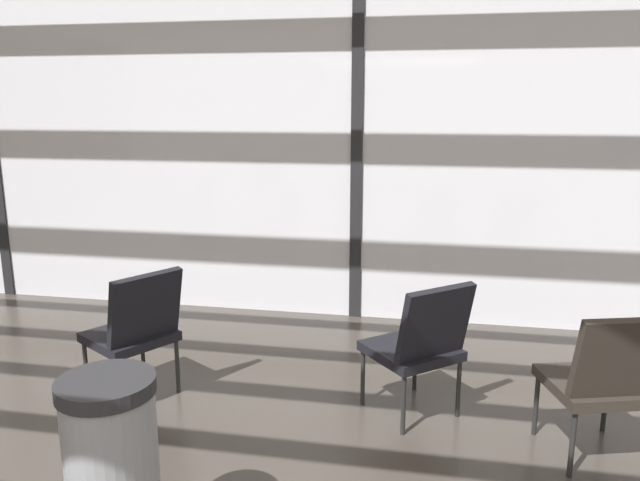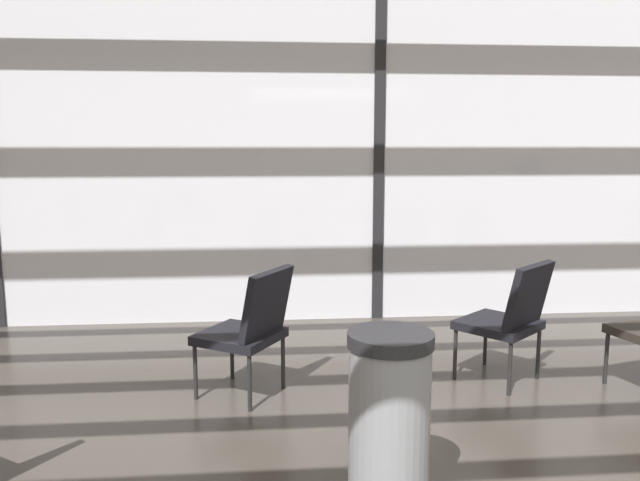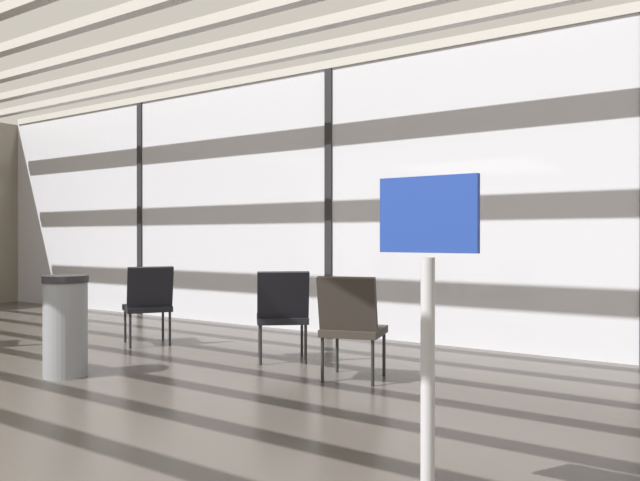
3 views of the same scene
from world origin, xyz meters
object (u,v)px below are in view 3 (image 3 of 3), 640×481
Objects in this scene: lounge_chair_1 at (148,300)px; info_sign at (428,358)px; lounge_chair_5 at (351,321)px; trash_bin at (65,325)px; parked_airplane at (554,200)px; lounge_chair_4 at (282,310)px.

lounge_chair_1 is 4.90m from info_sign.
info_sign reaches higher than lounge_chair_5.
trash_bin is at bearing 13.63° from lounge_chair_5.
parked_airplane is 14.08× the size of lounge_chair_5.
trash_bin is 0.60× the size of info_sign.
lounge_chair_4 reaches higher than trash_bin.
lounge_chair_5 is 0.60× the size of info_sign.
lounge_chair_1 reaches higher than trash_bin.
trash_bin is (-1.94, -8.33, -1.41)m from parked_airplane.
lounge_chair_4 is (-0.79, -6.80, -1.35)m from parked_airplane.
lounge_chair_4 is 1.92m from trash_bin.
lounge_chair_4 is at bearing -96.60° from parked_airplane.
info_sign is at bearing 112.41° from lounge_chair_5.
parked_airplane reaches higher than lounge_chair_5.
parked_airplane is at bearing -168.99° from lounge_chair_1.
lounge_chair_4 is at bearing -34.37° from lounge_chair_5.
parked_airplane is at bearing 76.88° from trash_bin.
lounge_chair_4 is 1.01m from lounge_chair_5.
info_sign is (1.78, -9.12, -1.16)m from parked_airplane.
lounge_chair_1 is 1.00× the size of lounge_chair_5.
lounge_chair_4 is 1.00× the size of lounge_chair_5.
trash_bin is at bearing 12.14° from lounge_chair_4.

